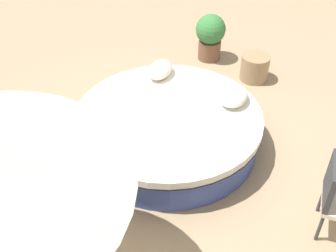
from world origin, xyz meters
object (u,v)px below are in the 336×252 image
at_px(throw_pillow_0, 233,96).
at_px(planter, 210,35).
at_px(throw_pillow_1, 160,70).
at_px(round_bed, 168,129).
at_px(side_table, 255,68).

bearing_deg(throw_pillow_0, planter, -154.78).
bearing_deg(throw_pillow_1, throw_pillow_0, 77.68).
distance_m(round_bed, throw_pillow_1, 1.05).
distance_m(throw_pillow_1, planter, 1.74).
bearing_deg(side_table, throw_pillow_0, -0.71).
relative_size(round_bed, planter, 3.01).
relative_size(planter, side_table, 1.79).
distance_m(throw_pillow_1, side_table, 1.84).
distance_m(round_bed, side_table, 2.30).
relative_size(throw_pillow_1, planter, 0.61).
bearing_deg(planter, side_table, 66.84).
xyz_separation_m(throw_pillow_0, planter, (-1.97, -0.93, -0.16)).
height_order(throw_pillow_0, side_table, throw_pillow_0).
relative_size(round_bed, throw_pillow_1, 4.95).
relative_size(throw_pillow_1, side_table, 1.08).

